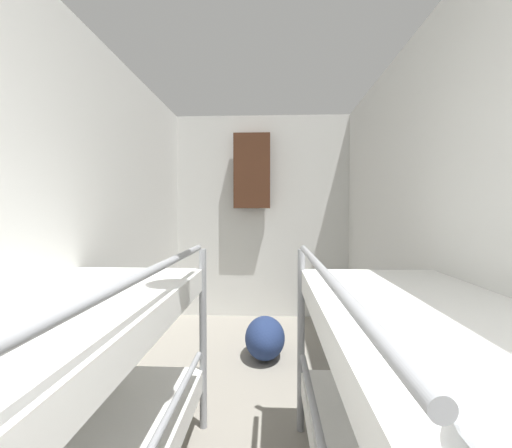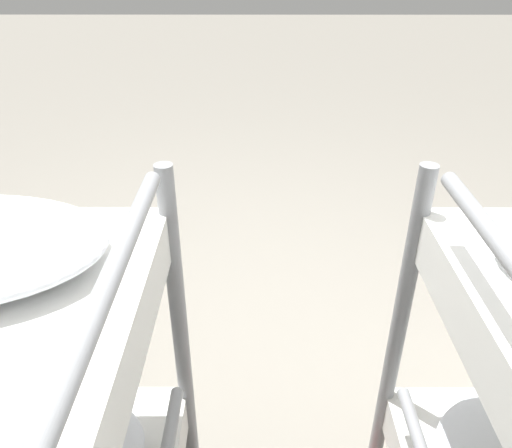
# 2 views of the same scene
# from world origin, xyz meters

# --- Properties ---
(wall_left) EXTENTS (0.06, 4.73, 2.51)m
(wall_left) POSITION_xyz_m (-1.10, 2.30, 1.26)
(wall_left) COLOR silver
(wall_left) RESTS_ON ground_plane
(wall_right) EXTENTS (0.06, 4.73, 2.51)m
(wall_right) POSITION_xyz_m (1.10, 2.30, 1.26)
(wall_right) COLOR silver
(wall_right) RESTS_ON ground_plane
(wall_back) EXTENTS (2.26, 0.06, 2.51)m
(wall_back) POSITION_xyz_m (0.00, 4.64, 1.26)
(wall_back) COLOR silver
(wall_back) RESTS_ON ground_plane
(bunk_stack_left_near) EXTENTS (0.80, 1.84, 1.13)m
(bunk_stack_left_near) POSITION_xyz_m (-0.68, 1.39, 0.62)
(bunk_stack_left_near) COLOR gray
(bunk_stack_left_near) RESTS_ON ground_plane
(bunk_stack_right_near) EXTENTS (0.80, 1.84, 1.13)m
(bunk_stack_right_near) POSITION_xyz_m (0.68, 1.39, 0.62)
(bunk_stack_right_near) COLOR gray
(bunk_stack_right_near) RESTS_ON ground_plane
(duffel_bag) EXTENTS (0.36, 0.55, 0.36)m
(duffel_bag) POSITION_xyz_m (0.06, 3.39, 0.18)
(duffel_bag) COLOR navy
(duffel_bag) RESTS_ON ground_plane
(hanging_coat) EXTENTS (0.44, 0.12, 0.90)m
(hanging_coat) POSITION_xyz_m (-0.12, 4.49, 1.81)
(hanging_coat) COLOR #472819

